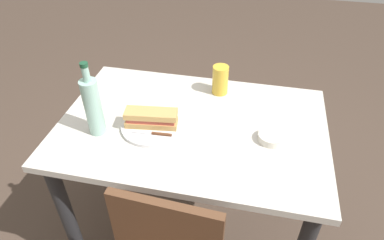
{
  "coord_description": "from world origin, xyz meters",
  "views": [
    {
      "loc": [
        -0.23,
        1.08,
        1.68
      ],
      "look_at": [
        0.0,
        0.0,
        0.8
      ],
      "focal_mm": 32.16,
      "sensor_mm": 36.0,
      "label": 1
    }
  ],
  "objects_px": {
    "baguette_sandwich_near": "(151,118)",
    "olive_bowl": "(271,137)",
    "dining_table": "(192,147)",
    "beer_glass": "(220,80)",
    "knife_near": "(152,133)",
    "water_bottle": "(93,106)",
    "plate_near": "(152,126)"
  },
  "relations": [
    {
      "from": "baguette_sandwich_near",
      "to": "olive_bowl",
      "type": "relative_size",
      "value": 2.11
    },
    {
      "from": "dining_table",
      "to": "beer_glass",
      "type": "bearing_deg",
      "value": -106.85
    },
    {
      "from": "dining_table",
      "to": "knife_near",
      "type": "relative_size",
      "value": 6.1
    },
    {
      "from": "water_bottle",
      "to": "beer_glass",
      "type": "distance_m",
      "value": 0.58
    },
    {
      "from": "plate_near",
      "to": "water_bottle",
      "type": "distance_m",
      "value": 0.25
    },
    {
      "from": "plate_near",
      "to": "knife_near",
      "type": "relative_size",
      "value": 1.38
    },
    {
      "from": "beer_glass",
      "to": "olive_bowl",
      "type": "bearing_deg",
      "value": 130.25
    },
    {
      "from": "olive_bowl",
      "to": "beer_glass",
      "type": "bearing_deg",
      "value": -49.75
    },
    {
      "from": "knife_near",
      "to": "olive_bowl",
      "type": "xyz_separation_m",
      "value": [
        -0.46,
        -0.08,
        -0.0
      ]
    },
    {
      "from": "plate_near",
      "to": "beer_glass",
      "type": "height_order",
      "value": "beer_glass"
    },
    {
      "from": "knife_near",
      "to": "beer_glass",
      "type": "xyz_separation_m",
      "value": [
        -0.21,
        -0.37,
        0.05
      ]
    },
    {
      "from": "plate_near",
      "to": "beer_glass",
      "type": "bearing_deg",
      "value": -126.55
    },
    {
      "from": "plate_near",
      "to": "baguette_sandwich_near",
      "type": "relative_size",
      "value": 1.16
    },
    {
      "from": "knife_near",
      "to": "olive_bowl",
      "type": "bearing_deg",
      "value": -170.36
    },
    {
      "from": "dining_table",
      "to": "beer_glass",
      "type": "distance_m",
      "value": 0.33
    },
    {
      "from": "plate_near",
      "to": "olive_bowl",
      "type": "bearing_deg",
      "value": -177.25
    },
    {
      "from": "dining_table",
      "to": "baguette_sandwich_near",
      "type": "bearing_deg",
      "value": 20.45
    },
    {
      "from": "water_bottle",
      "to": "beer_glass",
      "type": "bearing_deg",
      "value": -138.97
    },
    {
      "from": "plate_near",
      "to": "knife_near",
      "type": "height_order",
      "value": "knife_near"
    },
    {
      "from": "olive_bowl",
      "to": "knife_near",
      "type": "bearing_deg",
      "value": 9.64
    },
    {
      "from": "water_bottle",
      "to": "beer_glass",
      "type": "xyz_separation_m",
      "value": [
        -0.44,
        -0.38,
        -0.06
      ]
    },
    {
      "from": "dining_table",
      "to": "beer_glass",
      "type": "height_order",
      "value": "beer_glass"
    },
    {
      "from": "plate_near",
      "to": "beer_glass",
      "type": "relative_size",
      "value": 1.84
    },
    {
      "from": "plate_near",
      "to": "water_bottle",
      "type": "bearing_deg",
      "value": 18.21
    },
    {
      "from": "dining_table",
      "to": "plate_near",
      "type": "bearing_deg",
      "value": 20.45
    },
    {
      "from": "dining_table",
      "to": "baguette_sandwich_near",
      "type": "relative_size",
      "value": 5.1
    },
    {
      "from": "baguette_sandwich_near",
      "to": "dining_table",
      "type": "bearing_deg",
      "value": -159.55
    },
    {
      "from": "water_bottle",
      "to": "plate_near",
      "type": "bearing_deg",
      "value": -161.79
    },
    {
      "from": "olive_bowl",
      "to": "water_bottle",
      "type": "bearing_deg",
      "value": 7.55
    },
    {
      "from": "plate_near",
      "to": "baguette_sandwich_near",
      "type": "xyz_separation_m",
      "value": [
        0.0,
        0.0,
        0.04
      ]
    },
    {
      "from": "knife_near",
      "to": "water_bottle",
      "type": "relative_size",
      "value": 0.58
    },
    {
      "from": "water_bottle",
      "to": "olive_bowl",
      "type": "relative_size",
      "value": 3.05
    }
  ]
}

